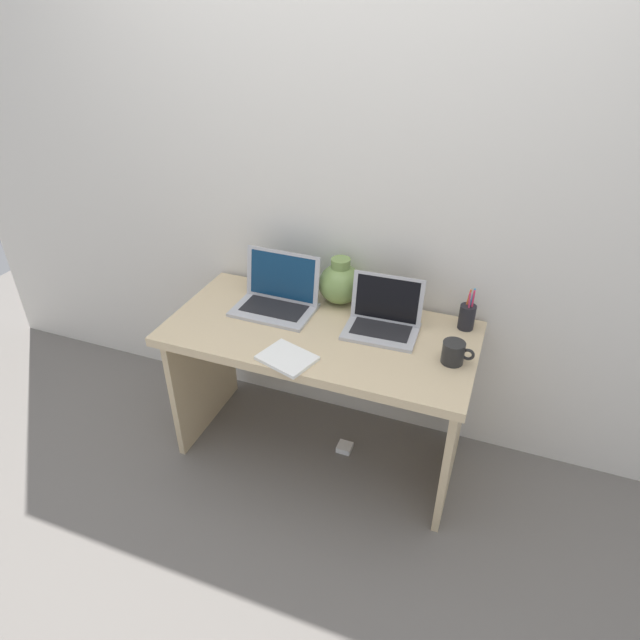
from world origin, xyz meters
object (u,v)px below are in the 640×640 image
at_px(pen_cup, 467,316).
at_px(green_vase, 340,283).
at_px(power_brick, 345,447).
at_px(coffee_mug, 454,353).
at_px(laptop_right, 384,316).
at_px(notebook_stack, 287,358).
at_px(laptop_left, 278,294).

bearing_deg(pen_cup, green_vase, 177.85).
bearing_deg(power_brick, pen_cup, 23.25).
bearing_deg(coffee_mug, pen_cup, 87.54).
bearing_deg(coffee_mug, laptop_right, 156.19).
xyz_separation_m(notebook_stack, power_brick, (0.16, 0.28, -0.70)).
bearing_deg(laptop_left, green_vase, 29.99).
xyz_separation_m(laptop_right, pen_cup, (0.33, 0.13, -0.00)).
distance_m(notebook_stack, pen_cup, 0.79).
xyz_separation_m(laptop_right, green_vase, (-0.25, 0.15, 0.04)).
relative_size(notebook_stack, coffee_mug, 1.64).
distance_m(laptop_right, pen_cup, 0.35).
bearing_deg(pen_cup, laptop_right, -158.99).
xyz_separation_m(laptop_right, power_brick, (-0.13, -0.07, -0.75)).
distance_m(coffee_mug, power_brick, 0.86).
height_order(notebook_stack, power_brick, notebook_stack).
height_order(laptop_right, green_vase, laptop_right).
bearing_deg(green_vase, power_brick, -62.36).
relative_size(laptop_left, pen_cup, 1.89).
bearing_deg(coffee_mug, green_vase, 152.94).
relative_size(laptop_left, green_vase, 1.65).
xyz_separation_m(coffee_mug, power_brick, (-0.45, 0.07, -0.74)).
distance_m(laptop_left, notebook_stack, 0.42).
height_order(laptop_right, coffee_mug, laptop_right).
xyz_separation_m(green_vase, power_brick, (0.11, -0.22, -0.79)).
bearing_deg(power_brick, laptop_left, 168.04).
bearing_deg(coffee_mug, laptop_left, 169.84).
bearing_deg(laptop_right, laptop_left, 179.39).
bearing_deg(laptop_right, green_vase, 149.01).
bearing_deg(pen_cup, power_brick, -156.75).
xyz_separation_m(notebook_stack, coffee_mug, (0.61, 0.22, 0.04)).
bearing_deg(power_brick, coffee_mug, -8.69).
distance_m(laptop_right, power_brick, 0.76).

